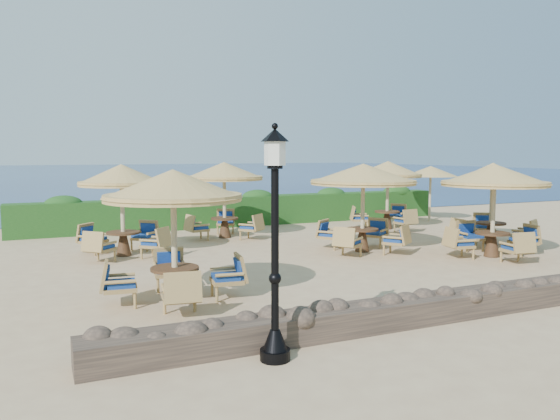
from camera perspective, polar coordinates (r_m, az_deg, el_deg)
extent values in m
plane|color=tan|center=(16.11, 5.51, -4.67)|extent=(120.00, 120.00, 0.00)
plane|color=#0C1E51|center=(84.18, -18.74, 3.66)|extent=(160.00, 160.00, 0.00)
cube|color=#163F14|center=(22.50, -3.55, -0.07)|extent=(18.00, 0.90, 1.20)
cube|color=brown|center=(11.23, 21.49, -8.63)|extent=(15.00, 0.65, 0.44)
cylinder|color=black|center=(8.13, -0.52, -14.87)|extent=(0.44, 0.44, 0.16)
cone|color=black|center=(8.05, -0.52, -13.41)|extent=(0.36, 0.36, 0.30)
cylinder|color=black|center=(7.73, -0.53, -4.63)|extent=(0.11, 0.11, 2.40)
cylinder|color=silver|center=(7.59, -0.54, 6.04)|extent=(0.30, 0.30, 0.36)
cone|color=black|center=(7.60, -0.54, 7.85)|extent=(0.40, 0.40, 0.18)
cylinder|color=#C2B389|center=(24.65, 15.40, 1.42)|extent=(0.10, 0.10, 2.20)
cone|color=#A38143|center=(24.59, 15.47, 3.93)|extent=(2.30, 2.30, 0.45)
cylinder|color=#C2B389|center=(11.02, -10.99, -3.38)|extent=(0.12, 0.12, 2.40)
cone|color=#A38143|center=(10.90, -11.12, 2.76)|extent=(2.75, 2.75, 0.55)
cylinder|color=#A38143|center=(10.91, -11.09, 1.29)|extent=(2.70, 2.70, 0.14)
cylinder|color=#4A2E1A|center=(11.12, -10.94, -6.02)|extent=(0.96, 0.96, 0.06)
cone|color=#4A2E1A|center=(11.20, -10.90, -7.78)|extent=(0.44, 0.44, 0.64)
cylinder|color=#C2B389|center=(16.57, 8.63, -0.22)|extent=(0.12, 0.12, 2.40)
cone|color=#A38143|center=(16.48, 8.70, 3.86)|extent=(3.19, 3.19, 0.55)
cylinder|color=#A38143|center=(16.49, 8.68, 2.89)|extent=(3.12, 3.12, 0.14)
cylinder|color=#4A2E1A|center=(16.63, 8.60, -2.00)|extent=(0.96, 0.96, 0.06)
cone|color=#4A2E1A|center=(16.68, 8.58, -3.19)|extent=(0.44, 0.44, 0.64)
cylinder|color=#C2B389|center=(16.71, 21.38, -0.51)|extent=(0.12, 0.12, 2.40)
cone|color=#A38143|center=(16.63, 21.53, 3.53)|extent=(2.98, 2.98, 0.55)
cylinder|color=#A38143|center=(16.64, 21.50, 2.57)|extent=(2.92, 2.92, 0.14)
cylinder|color=#4A2E1A|center=(16.78, 21.31, -2.28)|extent=(0.96, 0.96, 0.06)
cone|color=#4A2E1A|center=(16.83, 21.26, -3.46)|extent=(0.44, 0.44, 0.64)
cylinder|color=#C2B389|center=(16.33, -16.12, -0.48)|extent=(0.12, 0.12, 2.40)
cone|color=#A38143|center=(16.24, -16.25, 3.66)|extent=(2.43, 2.43, 0.55)
cylinder|color=#A38143|center=(16.26, -16.22, 2.68)|extent=(2.39, 2.39, 0.14)
cylinder|color=#4A2E1A|center=(16.39, -16.07, -2.28)|extent=(0.96, 0.96, 0.06)
cone|color=#4A2E1A|center=(16.45, -16.04, -3.49)|extent=(0.44, 0.44, 0.64)
cylinder|color=#C2B389|center=(19.18, -5.82, 0.66)|extent=(0.12, 0.12, 2.40)
cone|color=#A38143|center=(19.10, -5.86, 4.18)|extent=(2.74, 2.74, 0.55)
cylinder|color=#A38143|center=(19.11, -5.85, 3.35)|extent=(2.68, 2.68, 0.14)
cylinder|color=#4A2E1A|center=(19.23, -5.80, -0.88)|extent=(0.96, 0.96, 0.06)
cone|color=#4A2E1A|center=(19.28, -5.79, -1.92)|extent=(0.44, 0.44, 0.64)
cylinder|color=#C2B389|center=(21.69, 11.16, 1.19)|extent=(0.12, 0.12, 2.40)
cone|color=#A38143|center=(21.63, 11.22, 4.31)|extent=(2.64, 2.64, 0.55)
cylinder|color=#A38143|center=(21.64, 11.20, 3.57)|extent=(2.58, 2.58, 0.14)
cylinder|color=#4A2E1A|center=(21.74, 11.13, -0.17)|extent=(0.96, 0.96, 0.06)
cone|color=#4A2E1A|center=(21.78, 11.11, -1.09)|extent=(0.44, 0.44, 0.64)
cylinder|color=#C2B389|center=(19.07, 21.22, 0.25)|extent=(0.12, 0.12, 2.40)
cone|color=#A38143|center=(19.00, 21.35, 3.80)|extent=(2.22, 2.22, 0.55)
cylinder|color=#A38143|center=(19.01, 21.32, 2.95)|extent=(2.18, 2.18, 0.14)
cylinder|color=#4A2E1A|center=(19.13, 21.16, -1.30)|extent=(0.96, 0.96, 0.06)
cone|color=#4A2E1A|center=(19.17, 21.12, -2.33)|extent=(0.44, 0.44, 0.64)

